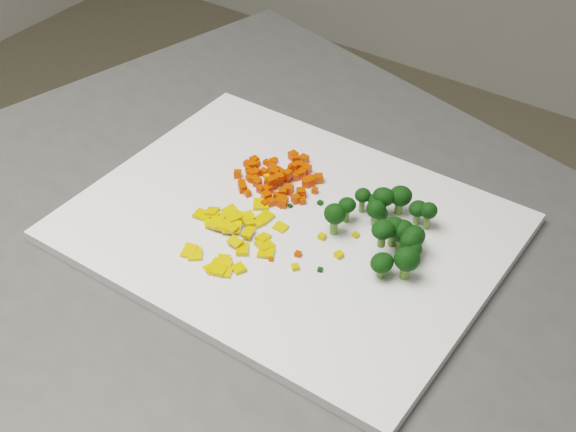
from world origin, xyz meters
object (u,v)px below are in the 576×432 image
Objects in this scene: carrot_pile at (280,172)px; broccoli_pile at (390,222)px; cutting_board at (288,227)px; pepper_pile at (234,230)px.

broccoli_pile is (0.16, -0.02, 0.01)m from carrot_pile.
pepper_pile is at bearing -125.18° from cutting_board.
cutting_board is 0.06m from pepper_pile.
pepper_pile is (0.01, -0.11, -0.01)m from carrot_pile.
broccoli_pile is at bearing 31.08° from pepper_pile.
cutting_board is at bearing 54.82° from pepper_pile.
carrot_pile is at bearing 97.94° from pepper_pile.
broccoli_pile is (0.14, 0.08, 0.02)m from pepper_pile.
cutting_board is 3.75× the size of broccoli_pile.
carrot_pile is 0.86× the size of pepper_pile.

